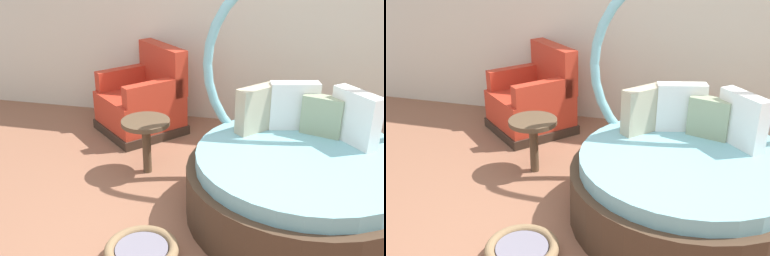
# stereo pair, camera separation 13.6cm
# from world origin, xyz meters

# --- Properties ---
(back_wall) EXTENTS (8.00, 0.12, 2.61)m
(back_wall) POSITION_xyz_m (0.00, 2.55, 1.30)
(back_wall) COLOR silver
(back_wall) RESTS_ON ground_plane
(round_daybed) EXTENTS (1.80, 1.80, 1.94)m
(round_daybed) POSITION_xyz_m (0.48, 0.75, 0.38)
(round_daybed) COLOR #473323
(round_daybed) RESTS_ON ground_plane
(red_armchair) EXTENTS (1.13, 1.13, 0.94)m
(red_armchair) POSITION_xyz_m (-1.25, 1.99, 0.33)
(red_armchair) COLOR #38281E
(red_armchair) RESTS_ON ground_plane
(pet_basket) EXTENTS (0.51, 0.51, 0.13)m
(pet_basket) POSITION_xyz_m (-0.56, -0.14, 0.07)
(pet_basket) COLOR #8E704C
(pet_basket) RESTS_ON ground_plane
(side_table) EXTENTS (0.44, 0.44, 0.52)m
(side_table) POSITION_xyz_m (-0.92, 1.07, 0.43)
(side_table) COLOR brown
(side_table) RESTS_ON ground_plane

